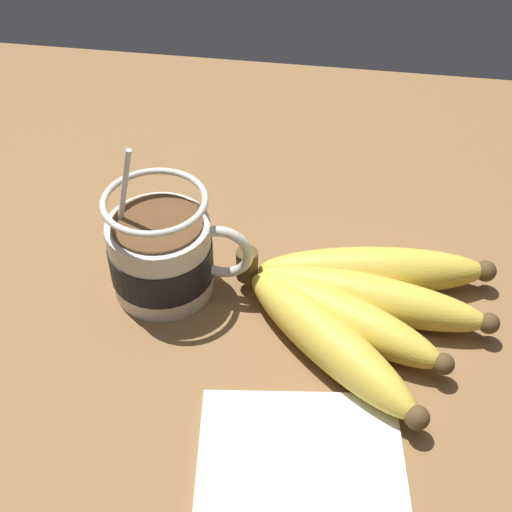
{
  "coord_description": "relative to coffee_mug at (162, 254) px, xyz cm",
  "views": [
    {
      "loc": [
        6.57,
        -43.55,
        50.94
      ],
      "look_at": [
        -0.51,
        2.11,
        8.38
      ],
      "focal_mm": 50.0,
      "sensor_mm": 36.0,
      "label": 1
    }
  ],
  "objects": [
    {
      "name": "table",
      "position": [
        8.91,
        -1.58,
        -6.05
      ],
      "size": [
        92.82,
        92.82,
        3.84
      ],
      "color": "brown",
      "rests_on": "ground"
    },
    {
      "name": "coffee_mug",
      "position": [
        0.0,
        0.0,
        0.0
      ],
      "size": [
        13.31,
        9.36,
        15.08
      ],
      "color": "beige",
      "rests_on": "table"
    },
    {
      "name": "banana_bunch",
      "position": [
        17.52,
        -1.66,
        -2.02
      ],
      "size": [
        23.47,
        20.69,
        4.4
      ],
      "color": "#4C381E",
      "rests_on": "table"
    },
    {
      "name": "napkin",
      "position": [
        14.31,
        -15.83,
        -3.83
      ],
      "size": [
        16.53,
        12.59,
        0.6
      ],
      "color": "white",
      "rests_on": "table"
    }
  ]
}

